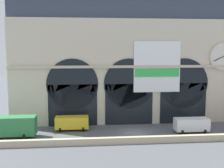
# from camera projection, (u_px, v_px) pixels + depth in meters

# --- Properties ---
(ground_plane) EXTENTS (200.00, 200.00, 0.00)m
(ground_plane) POSITION_uv_depth(u_px,v_px,m) (134.00, 133.00, 41.94)
(ground_plane) COLOR #54565B
(quay_parapet_wall) EXTENTS (90.00, 0.70, 0.92)m
(quay_parapet_wall) POSITION_uv_depth(u_px,v_px,m) (140.00, 140.00, 37.21)
(quay_parapet_wall) COLOR #BCAD8C
(quay_parapet_wall) RESTS_ON ground
(station_building) EXTENTS (39.73, 5.62, 21.82)m
(station_building) POSITION_uv_depth(u_px,v_px,m) (127.00, 62.00, 48.15)
(station_building) COLOR beige
(station_building) RESTS_ON ground
(box_truck_west) EXTENTS (7.50, 2.91, 3.12)m
(box_truck_west) POSITION_uv_depth(u_px,v_px,m) (10.00, 126.00, 39.40)
(box_truck_west) COLOR white
(box_truck_west) RESTS_ON ground
(van_midwest) EXTENTS (5.20, 2.48, 2.20)m
(van_midwest) POSITION_uv_depth(u_px,v_px,m) (72.00, 122.00, 43.25)
(van_midwest) COLOR gold
(van_midwest) RESTS_ON ground
(van_mideast) EXTENTS (5.20, 2.48, 2.20)m
(van_mideast) POSITION_uv_depth(u_px,v_px,m) (191.00, 124.00, 42.10)
(van_mideast) COLOR white
(van_mideast) RESTS_ON ground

